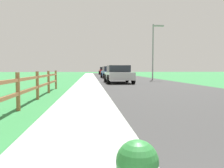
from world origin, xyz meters
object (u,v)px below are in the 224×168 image
(parked_suv_silver, at_px, (118,74))
(street_lamp, at_px, (154,47))
(parked_car_blue, at_px, (110,72))
(parked_car_red, at_px, (104,71))
(parked_car_white, at_px, (108,71))

(parked_suv_silver, distance_m, street_lamp, 6.47)
(parked_car_blue, bearing_deg, parked_car_red, 88.74)
(parked_suv_silver, height_order, parked_car_blue, parked_car_blue)
(parked_car_blue, height_order, parked_car_white, parked_car_white)
(parked_car_red, bearing_deg, parked_car_white, -88.83)
(parked_suv_silver, bearing_deg, parked_car_blue, 88.83)
(parked_suv_silver, bearing_deg, parked_car_red, 88.77)
(parked_car_white, bearing_deg, parked_car_red, 91.17)
(parked_car_blue, distance_m, parked_car_white, 9.94)
(parked_suv_silver, height_order, parked_car_red, parked_car_red)
(parked_car_red, relative_size, street_lamp, 0.87)
(parked_car_white, relative_size, parked_car_red, 1.01)
(parked_car_white, bearing_deg, parked_car_blue, -93.40)
(parked_suv_silver, distance_m, parked_car_red, 28.70)
(parked_car_white, distance_m, parked_car_red, 8.77)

